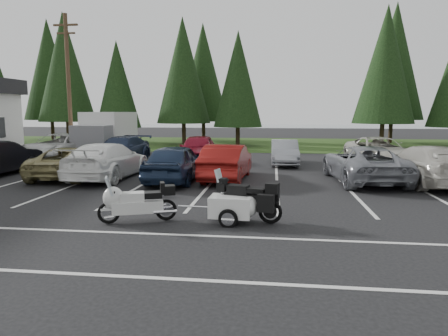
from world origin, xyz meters
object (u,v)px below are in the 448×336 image
at_px(car_near_2, 71,162).
at_px(adventure_motorcycle, 244,195).
at_px(car_near_7, 426,165).
at_px(cargo_trailer, 231,209).
at_px(car_far_3, 284,152).
at_px(car_far_0, 59,147).
at_px(utility_pole, 69,84).
at_px(box_truck, 104,134).
at_px(car_far_1, 120,150).
at_px(car_near_3, 108,161).
at_px(touring_motorcycle, 137,199).
at_px(car_near_6, 363,164).
at_px(car_near_5, 227,162).
at_px(car_near_4, 176,163).
at_px(car_far_4, 379,152).
at_px(car_far_2, 198,149).

relative_size(car_near_2, adventure_motorcycle, 2.11).
bearing_deg(car_near_7, cargo_trailer, 36.93).
bearing_deg(car_far_3, car_far_0, 177.19).
bearing_deg(utility_pole, box_truck, 14.04).
height_order(car_near_2, car_far_1, car_far_1).
relative_size(car_near_2, car_near_7, 0.89).
bearing_deg(car_near_3, box_truck, -64.34).
distance_m(car_near_3, car_far_3, 9.70).
xyz_separation_m(car_near_7, touring_motorcycle, (-9.74, -6.90, -0.16)).
relative_size(car_near_6, car_far_3, 1.33).
xyz_separation_m(car_near_7, car_far_3, (-5.55, 5.44, -0.11)).
distance_m(car_near_3, adventure_motorcycle, 8.98).
distance_m(car_near_2, touring_motorcycle, 8.65).
bearing_deg(car_near_5, adventure_motorcycle, 103.85).
height_order(utility_pole, car_near_3, utility_pole).
bearing_deg(box_truck, car_far_0, -130.15).
height_order(car_near_5, car_far_1, car_near_5).
bearing_deg(box_truck, car_near_6, -27.93).
height_order(car_near_5, car_near_6, car_near_5).
height_order(cargo_trailer, adventure_motorcycle, adventure_motorcycle).
bearing_deg(adventure_motorcycle, cargo_trailer, -133.98).
distance_m(car_near_3, car_far_0, 8.33).
xyz_separation_m(utility_pole, adventure_motorcycle, (12.25, -14.08, -3.99)).
bearing_deg(touring_motorcycle, car_far_0, 106.15).
xyz_separation_m(car_near_4, car_far_0, (-8.86, 6.46, 0.00)).
distance_m(car_near_4, car_near_5, 2.22).
bearing_deg(car_far_4, adventure_motorcycle, -123.26).
relative_size(car_near_2, car_near_4, 1.05).
bearing_deg(car_near_3, car_far_4, -154.54).
bearing_deg(car_far_0, car_far_4, 1.66).
height_order(box_truck, cargo_trailer, box_truck).
distance_m(car_near_7, touring_motorcycle, 11.94).
bearing_deg(cargo_trailer, touring_motorcycle, -171.46).
bearing_deg(car_near_2, car_far_4, -162.82).
xyz_separation_m(car_near_3, car_far_4, (12.95, 5.81, -0.02)).
xyz_separation_m(utility_pole, car_far_1, (4.24, -2.42, -3.95)).
bearing_deg(car_near_2, car_far_2, -134.47).
height_order(car_near_3, car_far_0, car_far_0).
height_order(car_near_3, car_far_3, car_near_3).
xyz_separation_m(car_near_4, car_near_7, (10.26, 0.61, -0.00)).
bearing_deg(car_far_4, cargo_trailer, -124.02).
xyz_separation_m(box_truck, car_far_3, (11.65, -2.67, -0.77)).
distance_m(utility_pole, car_far_2, 9.84).
height_order(car_near_6, car_near_7, car_near_7).
bearing_deg(car_near_3, utility_pole, -52.34).
relative_size(touring_motorcycle, adventure_motorcycle, 0.99).
distance_m(box_truck, car_near_6, 16.75).
height_order(utility_pole, car_far_4, utility_pole).
relative_size(car_near_5, cargo_trailer, 2.95).
xyz_separation_m(box_truck, car_near_5, (9.04, -8.00, -0.68)).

